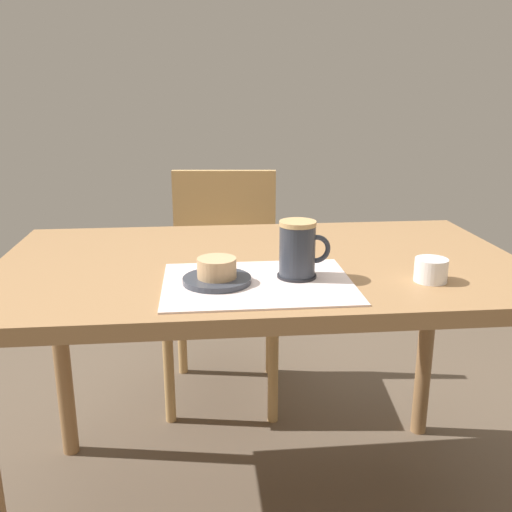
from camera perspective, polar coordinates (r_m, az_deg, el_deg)
name	(u,v)px	position (r m, az deg, el deg)	size (l,w,h in m)	color
ground_plane	(260,510)	(1.73, 0.36, -24.05)	(4.40, 4.40, 0.02)	brown
dining_table	(260,290)	(1.40, 0.41, -3.44)	(1.25, 0.73, 0.72)	#997047
wooden_chair	(224,273)	(2.10, -3.26, -1.69)	(0.46, 0.46, 0.82)	tan
placemat	(258,283)	(1.20, 0.19, -2.74)	(0.40, 0.30, 0.00)	silver
pastry_plate	(217,280)	(1.20, -3.92, -2.40)	(0.14, 0.14, 0.01)	#333842
pastry	(217,268)	(1.19, -3.94, -1.18)	(0.08, 0.08, 0.04)	tan
coffee_coaster	(297,276)	(1.24, 4.09, -1.98)	(0.09, 0.09, 0.01)	#232328
coffee_mug	(298,248)	(1.22, 4.26, 0.78)	(0.11, 0.08, 0.12)	#2D333D
sugar_bowl	(431,270)	(1.27, 17.09, -1.35)	(0.07, 0.07, 0.05)	white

